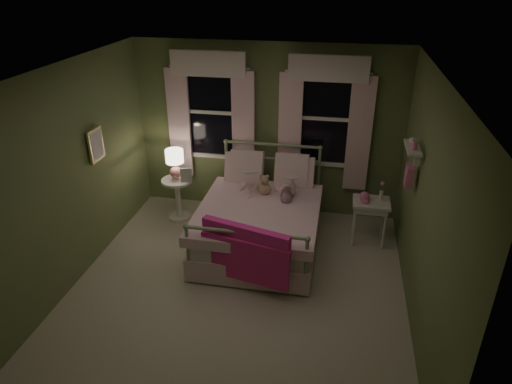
% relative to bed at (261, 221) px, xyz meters
% --- Properties ---
extents(room_shell, '(4.20, 4.20, 4.20)m').
position_rel_bed_xyz_m(room_shell, '(-0.10, -1.00, 0.92)').
color(room_shell, beige).
rests_on(room_shell, ground).
extents(bed, '(1.58, 2.04, 1.18)m').
position_rel_bed_xyz_m(bed, '(0.00, 0.00, 0.00)').
color(bed, white).
rests_on(bed, ground).
extents(pink_throw, '(1.09, 0.40, 0.71)m').
position_rel_bed_xyz_m(pink_throw, '(-0.00, -1.03, 0.23)').
color(pink_throw, '#E82D99').
rests_on(pink_throw, bed).
extents(child_left, '(0.29, 0.24, 0.70)m').
position_rel_bed_xyz_m(child_left, '(-0.28, 0.42, 0.54)').
color(child_left, '#F7D1DD').
rests_on(child_left, bed).
extents(child_right, '(0.42, 0.34, 0.81)m').
position_rel_bed_xyz_m(child_right, '(0.28, 0.42, 0.59)').
color(child_right, '#F7D1DD').
rests_on(child_right, bed).
extents(book_left, '(0.23, 0.18, 0.26)m').
position_rel_bed_xyz_m(book_left, '(-0.28, 0.17, 0.58)').
color(book_left, beige).
rests_on(book_left, child_left).
extents(book_right, '(0.22, 0.18, 0.26)m').
position_rel_bed_xyz_m(book_right, '(0.28, 0.17, 0.54)').
color(book_right, beige).
rests_on(book_right, child_right).
extents(teddy_bear, '(0.23, 0.19, 0.31)m').
position_rel_bed_xyz_m(teddy_bear, '(-0.00, 0.26, 0.41)').
color(teddy_bear, tan).
rests_on(teddy_bear, bed).
extents(nightstand_left, '(0.46, 0.46, 0.65)m').
position_rel_bed_xyz_m(nightstand_left, '(-1.38, 0.52, 0.03)').
color(nightstand_left, white).
rests_on(nightstand_left, ground).
extents(table_lamp, '(0.27, 0.27, 0.45)m').
position_rel_bed_xyz_m(table_lamp, '(-1.38, 0.52, 0.57)').
color(table_lamp, '#D7807F').
rests_on(table_lamp, nightstand_left).
extents(book_nightstand, '(0.23, 0.26, 0.02)m').
position_rel_bed_xyz_m(book_nightstand, '(-1.28, 0.44, 0.27)').
color(book_nightstand, beige).
rests_on(book_nightstand, nightstand_left).
extents(nightstand_right, '(0.50, 0.40, 0.64)m').
position_rel_bed_xyz_m(nightstand_right, '(1.47, 0.36, 0.17)').
color(nightstand_right, white).
rests_on(nightstand_right, ground).
extents(pink_toy, '(0.14, 0.19, 0.14)m').
position_rel_bed_xyz_m(pink_toy, '(1.37, 0.35, 0.32)').
color(pink_toy, pink).
rests_on(pink_toy, nightstand_right).
extents(bud_vase, '(0.06, 0.06, 0.28)m').
position_rel_bed_xyz_m(bud_vase, '(1.59, 0.41, 0.41)').
color(bud_vase, white).
rests_on(bud_vase, nightstand_right).
extents(window_left, '(1.34, 0.13, 1.96)m').
position_rel_bed_xyz_m(window_left, '(-0.95, 1.03, 1.24)').
color(window_left, black).
rests_on(window_left, room_shell).
extents(window_right, '(1.34, 0.13, 1.96)m').
position_rel_bed_xyz_m(window_right, '(0.75, 1.03, 1.24)').
color(window_right, black).
rests_on(window_right, room_shell).
extents(wall_shelf, '(0.15, 0.50, 0.60)m').
position_rel_bed_xyz_m(wall_shelf, '(1.79, -0.29, 1.14)').
color(wall_shelf, white).
rests_on(wall_shelf, room_shell).
extents(framed_picture, '(0.03, 0.32, 0.42)m').
position_rel_bed_xyz_m(framed_picture, '(-2.05, -0.40, 1.12)').
color(framed_picture, beige).
rests_on(framed_picture, room_shell).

